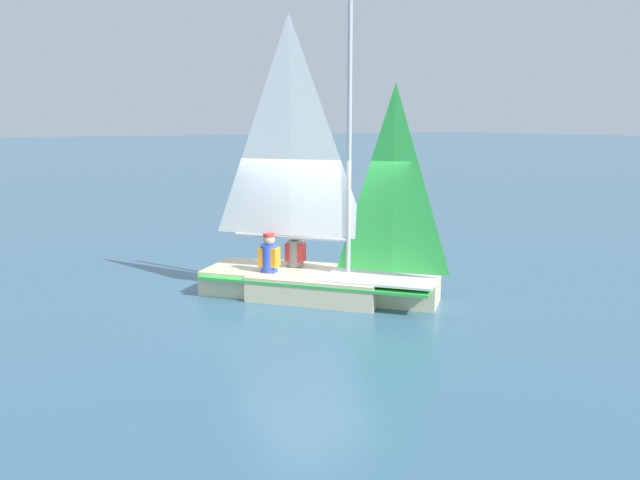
# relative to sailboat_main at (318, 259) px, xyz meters

# --- Properties ---
(ground_plane) EXTENTS (260.00, 260.00, 0.00)m
(ground_plane) POSITION_rel_sailboat_main_xyz_m (-0.03, -0.02, -0.70)
(ground_plane) COLOR #38607A
(sailboat_main) EXTENTS (4.20, 3.90, 5.14)m
(sailboat_main) POSITION_rel_sailboat_main_xyz_m (0.00, 0.00, 0.00)
(sailboat_main) COLOR beige
(sailboat_main) RESTS_ON ground_plane
(sailor_helm) EXTENTS (0.43, 0.42, 1.16)m
(sailor_helm) POSITION_rel_sailboat_main_xyz_m (0.62, 0.12, -0.08)
(sailor_helm) COLOR black
(sailor_helm) RESTS_ON ground_plane
(sailor_crew) EXTENTS (0.43, 0.42, 1.16)m
(sailor_crew) POSITION_rel_sailboat_main_xyz_m (0.50, 0.75, -0.07)
(sailor_crew) COLOR black
(sailor_crew) RESTS_ON ground_plane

